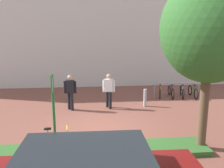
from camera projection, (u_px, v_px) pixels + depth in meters
ground_plane at (99, 130)px, 8.91m from camera, size 60.00×60.00×0.00m
building_facade at (93, 14)px, 16.16m from camera, size 28.00×1.20×10.00m
planter_strip at (96, 151)px, 7.16m from camera, size 7.00×1.10×0.16m
tree_sidewalk at (210, 29)px, 6.76m from camera, size 2.90×2.90×5.35m
parking_sign_post at (53, 104)px, 6.73m from camera, size 0.08×0.36×2.49m
bike_at_sign at (55, 143)px, 7.09m from camera, size 1.68×0.42×0.86m
bike_rack_cluster at (176, 91)px, 13.72m from camera, size 2.65×1.70×0.83m
bollard_steel at (145, 98)px, 11.90m from camera, size 0.16×0.16×0.90m
person_suited_navy at (70, 90)px, 11.22m from camera, size 0.61×0.33×1.72m
person_shirt_white at (109, 89)px, 11.51m from camera, size 0.60×0.44×1.72m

